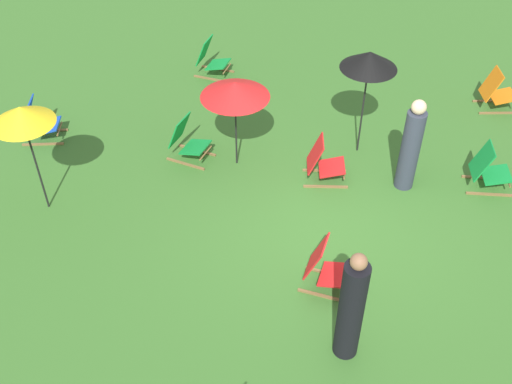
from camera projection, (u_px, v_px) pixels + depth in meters
ground_plane at (329, 228)px, 9.71m from camera, size 40.00×40.00×0.00m
deckchair_1 at (496, 92)px, 12.07m from camera, size 0.66×0.86×0.83m
deckchair_3 at (488, 170)px, 10.23m from camera, size 0.59×0.82×0.83m
deckchair_4 at (326, 267)px, 8.58m from camera, size 0.53×0.79×0.83m
deckchair_5 at (187, 141)px, 10.85m from camera, size 0.60×0.83×0.83m
deckchair_6 at (38, 122)px, 11.29m from camera, size 0.68×0.87×0.83m
deckchair_7 at (211, 59)px, 13.06m from camera, size 0.54×0.80×0.83m
deckchair_8 at (323, 162)px, 10.37m from camera, size 0.62×0.84×0.83m
umbrella_0 at (235, 90)px, 9.97m from camera, size 1.16×1.16×1.66m
umbrella_1 at (369, 60)px, 10.04m from camera, size 0.96×0.96×2.00m
umbrella_2 at (22, 115)px, 8.91m from camera, size 0.94×0.94×1.94m
person_0 at (351, 309)px, 7.44m from camera, size 0.41×0.41×1.79m
person_1 at (411, 147)px, 9.97m from camera, size 0.38×0.38×1.70m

